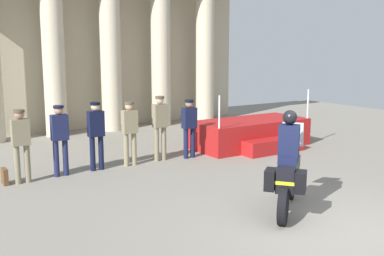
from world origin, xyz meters
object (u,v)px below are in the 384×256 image
(officer_in_row_0, at_px, (21,140))
(officer_in_row_4, at_px, (160,123))
(officer_in_row_1, at_px, (60,135))
(officer_in_row_5, at_px, (189,124))
(reviewing_stand, at_px, (252,134))
(officer_in_row_2, at_px, (96,130))
(motorcycle_with_rider, at_px, (288,170))
(officer_in_row_3, at_px, (130,128))
(briefcase_on_ground, at_px, (5,176))

(officer_in_row_0, relative_size, officer_in_row_4, 0.96)
(officer_in_row_1, distance_m, officer_in_row_4, 2.71)
(officer_in_row_0, relative_size, officer_in_row_5, 1.04)
(reviewing_stand, bearing_deg, officer_in_row_2, -179.71)
(reviewing_stand, height_order, motorcycle_with_rider, motorcycle_with_rider)
(officer_in_row_3, bearing_deg, briefcase_on_ground, 0.76)
(officer_in_row_4, distance_m, briefcase_on_ground, 4.06)
(officer_in_row_4, bearing_deg, briefcase_on_ground, 1.55)
(reviewing_stand, xyz_separation_m, officer_in_row_3, (-4.07, -0.06, 0.57))
(reviewing_stand, relative_size, officer_in_row_5, 2.21)
(reviewing_stand, distance_m, officer_in_row_5, 2.42)
(officer_in_row_1, height_order, motorcycle_with_rider, motorcycle_with_rider)
(officer_in_row_2, bearing_deg, officer_in_row_4, -178.60)
(officer_in_row_2, height_order, officer_in_row_3, officer_in_row_2)
(officer_in_row_1, height_order, officer_in_row_5, officer_in_row_1)
(officer_in_row_3, xyz_separation_m, officer_in_row_4, (0.91, 0.06, 0.05))
(officer_in_row_0, relative_size, officer_in_row_1, 0.99)
(officer_in_row_3, height_order, officer_in_row_5, officer_in_row_3)
(reviewing_stand, distance_m, officer_in_row_2, 5.00)
(motorcycle_with_rider, bearing_deg, briefcase_on_ground, 91.03)
(officer_in_row_1, distance_m, officer_in_row_2, 0.91)
(motorcycle_with_rider, bearing_deg, officer_in_row_4, 50.77)
(officer_in_row_0, bearing_deg, officer_in_row_4, -176.54)
(officer_in_row_2, xyz_separation_m, officer_in_row_4, (1.80, 0.03, 0.03))
(officer_in_row_5, height_order, briefcase_on_ground, officer_in_row_5)
(officer_in_row_2, height_order, officer_in_row_5, officer_in_row_2)
(officer_in_row_4, xyz_separation_m, motorcycle_with_rider, (0.03, -4.74, -0.23))
(reviewing_stand, distance_m, officer_in_row_1, 5.90)
(reviewing_stand, bearing_deg, motorcycle_with_rider, -123.43)
(reviewing_stand, relative_size, officer_in_row_3, 2.15)
(officer_in_row_0, relative_size, officer_in_row_3, 1.01)
(briefcase_on_ground, bearing_deg, motorcycle_with_rider, -49.34)
(officer_in_row_0, bearing_deg, officer_in_row_2, -174.50)
(officer_in_row_0, xyz_separation_m, officer_in_row_5, (4.42, 0.02, -0.04))
(reviewing_stand, bearing_deg, officer_in_row_4, 179.90)
(motorcycle_with_rider, bearing_deg, officer_in_row_0, 89.02)
(officer_in_row_5, bearing_deg, officer_in_row_1, -1.26)
(briefcase_on_ground, bearing_deg, officer_in_row_2, 1.26)
(officer_in_row_0, height_order, officer_in_row_2, officer_in_row_2)
(officer_in_row_1, bearing_deg, motorcycle_with_rider, 120.80)
(officer_in_row_1, xyz_separation_m, briefcase_on_ground, (-1.27, -0.01, -0.81))
(reviewing_stand, height_order, officer_in_row_1, reviewing_stand)
(briefcase_on_ground, bearing_deg, reviewing_stand, 0.59)
(officer_in_row_2, distance_m, officer_in_row_4, 1.80)
(officer_in_row_0, distance_m, motorcycle_with_rider, 5.83)
(officer_in_row_0, xyz_separation_m, officer_in_row_1, (0.90, 0.12, 0.01))
(officer_in_row_0, height_order, officer_in_row_4, officer_in_row_4)
(motorcycle_with_rider, bearing_deg, officer_in_row_3, 61.78)
(officer_in_row_4, xyz_separation_m, briefcase_on_ground, (-3.97, -0.08, -0.85))
(officer_in_row_1, relative_size, briefcase_on_ground, 4.66)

